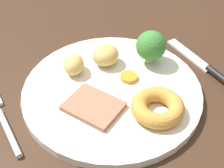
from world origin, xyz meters
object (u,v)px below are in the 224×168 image
meat_slice_main (93,106)px  broccoli_floret (151,46)px  yorkshire_pudding (158,107)px  fork (2,117)px  roast_potato_left (74,64)px  dinner_plate (112,92)px  roast_potato_right (105,55)px  knife (212,71)px  carrot_coin_front (130,79)px

meat_slice_main → broccoli_floret: size_ratio=1.34×
yorkshire_pudding → fork: (-20.72, 9.88, -2.18)cm
roast_potato_left → yorkshire_pudding: bearing=-60.8°
dinner_plate → roast_potato_right: (1.72, 6.23, 2.49)cm
yorkshire_pudding → fork: yorkshire_pudding is taller
yorkshire_pudding → dinner_plate: bearing=116.8°
yorkshire_pudding → knife: size_ratio=0.42×
roast_potato_left → carrot_coin_front: size_ratio=1.50×
meat_slice_main → fork: bearing=158.2°
roast_potato_left → broccoli_floret: bearing=-13.1°
knife → broccoli_floret: bearing=51.0°
meat_slice_main → broccoli_floret: 14.63cm
fork → knife: size_ratio=0.83×
roast_potato_right → fork: (-18.68, -3.79, -2.81)cm
roast_potato_right → carrot_coin_front: size_ratio=1.62×
dinner_plate → yorkshire_pudding: (3.76, -7.44, 1.87)cm
knife → roast_potato_right: bearing=55.4°
dinner_plate → roast_potato_left: bearing=121.9°
carrot_coin_front → knife: carrot_coin_front is taller
roast_potato_right → broccoli_floret: 7.73cm
carrot_coin_front → knife: 14.63cm
dinner_plate → yorkshire_pudding: bearing=-63.2°
roast_potato_right → knife: (16.03, -8.61, -2.74)cm
dinner_plate → carrot_coin_front: size_ratio=10.07×
meat_slice_main → yorkshire_pudding: (8.03, -4.80, 0.77)cm
meat_slice_main → yorkshire_pudding: size_ratio=1.02×
roast_potato_left → roast_potato_right: size_ratio=0.93×
roast_potato_left → meat_slice_main: bearing=-92.1°
meat_slice_main → knife: 22.06cm
meat_slice_main → knife: meat_slice_main is taller
yorkshire_pudding → knife: bearing=19.9°
roast_potato_right → broccoli_floret: (7.03, -2.85, 1.52)cm
roast_potato_left → broccoli_floret: size_ratio=0.71×
dinner_plate → knife: size_ratio=1.52×
yorkshire_pudding → carrot_coin_front: bearing=92.0°
dinner_plate → roast_potato_left: (-3.94, 6.33, 2.36)cm
knife → yorkshire_pudding: bearing=103.5°
dinner_plate → roast_potato_right: size_ratio=6.24×
roast_potato_right → yorkshire_pudding: bearing=-81.5°
yorkshire_pudding → fork: bearing=154.5°
yorkshire_pudding → broccoli_floret: bearing=65.3°
meat_slice_main → carrot_coin_front: meat_slice_main is taller
carrot_coin_front → meat_slice_main: bearing=-157.6°
yorkshire_pudding → roast_potato_right: 13.83cm
fork → roast_potato_right: bearing=-83.5°
meat_slice_main → roast_potato_right: roast_potato_right is taller
fork → dinner_plate: bearing=-103.1°
roast_potato_right → carrot_coin_front: (1.76, -5.68, -1.46)cm
roast_potato_left → broccoli_floret: 13.13cm
meat_slice_main → knife: size_ratio=0.43×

